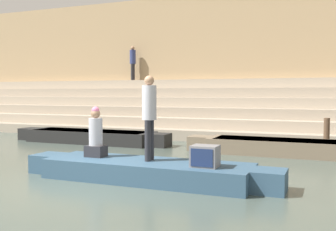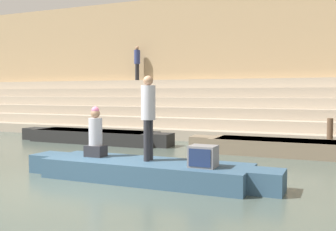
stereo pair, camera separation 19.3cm
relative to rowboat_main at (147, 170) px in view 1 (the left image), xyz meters
The scene contains 11 objects.
ground_plane 1.49m from the rowboat_main, 133.35° to the right, with size 120.00×120.00×0.00m, color #47544C.
ghat_steps 9.18m from the rowboat_main, 96.35° to the left, with size 36.00×3.86×2.48m.
back_wall 11.53m from the rowboat_main, 95.21° to the left, with size 34.20×1.28×6.51m.
rowboat_main is the anchor object (origin of this frame).
person_standing 1.25m from the rowboat_main, 60.39° to the left, with size 0.31×0.31×1.80m.
person_rowing 1.46m from the rowboat_main, behind, with size 0.43×0.34×1.13m.
tv_set 1.41m from the rowboat_main, ahead, with size 0.52×0.44×0.42m.
moored_boat_shore 5.34m from the rowboat_main, 61.38° to the left, with size 6.39×1.34×0.46m.
moored_boat_distant 6.76m from the rowboat_main, 133.36° to the left, with size 6.27×1.34×0.46m.
mooring_post 6.78m from the rowboat_main, 58.85° to the left, with size 0.18×0.18×1.07m, color brown.
person_on_steps 12.05m from the rowboat_main, 118.75° to the left, with size 0.30×0.30×1.70m.
Camera 1 is at (4.55, -6.37, 1.86)m, focal length 42.00 mm.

